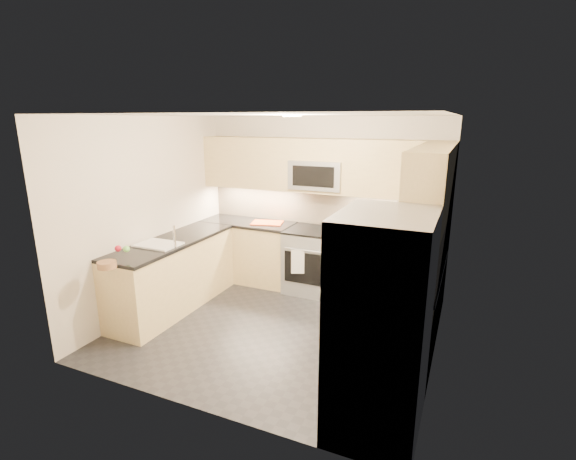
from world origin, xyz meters
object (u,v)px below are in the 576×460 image
at_px(microwave, 318,175).
at_px(refrigerator, 381,325).
at_px(gas_range, 314,261).
at_px(cutting_board, 267,223).
at_px(fruit_basket, 107,265).
at_px(utensil_bowl, 407,234).

xyz_separation_m(microwave, refrigerator, (1.45, -2.55, -0.80)).
height_order(gas_range, cutting_board, cutting_board).
bearing_deg(fruit_basket, microwave, 60.30).
relative_size(refrigerator, utensil_bowl, 7.13).
height_order(gas_range, fruit_basket, fruit_basket).
relative_size(gas_range, refrigerator, 0.51).
distance_m(cutting_board, fruit_basket, 2.52).
distance_m(microwave, refrigerator, 3.04).
bearing_deg(cutting_board, gas_range, -2.74).
height_order(gas_range, utensil_bowl, utensil_bowl).
bearing_deg(microwave, refrigerator, -60.38).
relative_size(gas_range, utensil_bowl, 3.60).
xyz_separation_m(gas_range, utensil_bowl, (1.29, -0.03, 0.56)).
xyz_separation_m(refrigerator, utensil_bowl, (-0.16, 2.40, 0.11)).
bearing_deg(microwave, gas_range, -90.00).
bearing_deg(utensil_bowl, fruit_basket, -139.05).
height_order(utensil_bowl, fruit_basket, utensil_bowl).
height_order(refrigerator, cutting_board, refrigerator).
distance_m(gas_range, refrigerator, 2.86).
height_order(utensil_bowl, cutting_board, utensil_bowl).
distance_m(microwave, fruit_basket, 2.99).
bearing_deg(utensil_bowl, cutting_board, 178.18).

